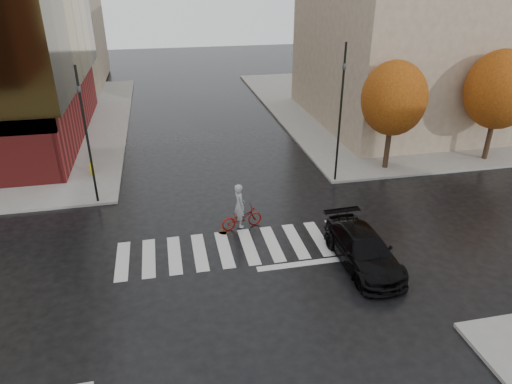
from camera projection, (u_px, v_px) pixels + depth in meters
ground at (251, 252)px, 20.06m from camera, size 120.00×120.00×0.00m
sidewalk_ne at (427, 103)px, 42.40m from camera, size 30.00×30.00×0.15m
crosswalk at (249, 246)px, 20.49m from camera, size 12.00×3.00×0.01m
building_ne_tan at (428, 0)px, 34.15m from camera, size 16.00×16.00×18.00m
tree_ne_a at (394, 99)px, 26.47m from camera, size 3.80×3.80×6.50m
tree_ne_b at (500, 90)px, 27.70m from camera, size 4.20×4.20×6.89m
sedan at (363, 249)px, 18.98m from camera, size 2.19×5.05×1.45m
cyclist at (241, 213)px, 21.64m from camera, size 2.13×1.11×2.31m
traffic_light_nw at (86, 128)px, 22.46m from camera, size 0.19×0.17×7.09m
traffic_light_ne at (341, 105)px, 24.75m from camera, size 0.16×0.20×7.73m
fire_hydrant at (92, 168)px, 27.16m from camera, size 0.28×0.28×0.78m
manhole at (224, 232)px, 21.65m from camera, size 0.61×0.61×0.01m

